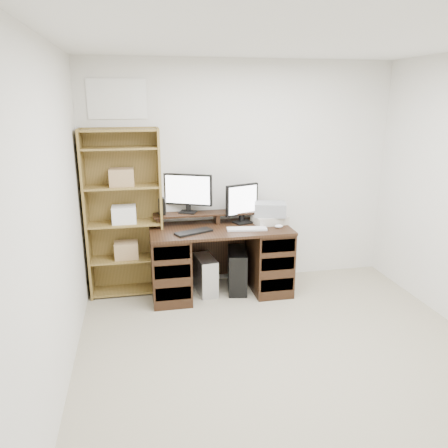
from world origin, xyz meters
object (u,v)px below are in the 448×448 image
object	(u,v)px
printer	(270,219)
tower_silver	(205,275)
desk	(220,259)
monitor_small	(242,202)
monitor_wide	(188,191)
bookshelf	(124,212)
tower_black	(237,270)

from	to	relation	value
printer	tower_silver	size ratio (longest dim) A/B	0.86
desk	monitor_small	xyz separation A→B (m)	(0.27, 0.14, 0.60)
desk	printer	size ratio (longest dim) A/B	4.23
monitor_wide	bookshelf	world-z (taller)	bookshelf
tower_silver	printer	bearing A→B (deg)	-4.44
tower_silver	bookshelf	world-z (taller)	bookshelf
printer	monitor_wide	bearing A→B (deg)	158.97
desk	monitor_wide	xyz separation A→B (m)	(-0.31, 0.25, 0.72)
desk	bookshelf	world-z (taller)	bookshelf
bookshelf	printer	bearing A→B (deg)	-5.61
desk	monitor_wide	size ratio (longest dim) A/B	2.97
printer	tower_silver	bearing A→B (deg)	174.05
monitor_wide	monitor_small	bearing A→B (deg)	13.70
monitor_small	tower_black	bearing A→B (deg)	-141.81
monitor_wide	monitor_small	distance (m)	0.61
bookshelf	monitor_small	bearing A→B (deg)	-3.31
monitor_wide	monitor_small	world-z (taller)	monitor_wide
monitor_wide	monitor_small	xyz separation A→B (m)	(0.58, -0.11, -0.12)
bookshelf	tower_silver	bearing A→B (deg)	-12.60
monitor_wide	tower_silver	distance (m)	0.94
desk	tower_black	distance (m)	0.25
monitor_small	printer	size ratio (longest dim) A/B	1.23
desk	monitor_small	bearing A→B (deg)	26.95
printer	tower_black	world-z (taller)	printer
printer	tower_black	distance (m)	0.68
printer	desk	bearing A→B (deg)	177.27
desk	monitor_small	distance (m)	0.67
monitor_small	monitor_wide	bearing A→B (deg)	149.50
monitor_wide	printer	bearing A→B (deg)	12.31
monitor_wide	bookshelf	bearing A→B (deg)	-151.80
monitor_small	bookshelf	distance (m)	1.28
monitor_wide	tower_black	xyz separation A→B (m)	(0.51, -0.23, -0.88)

